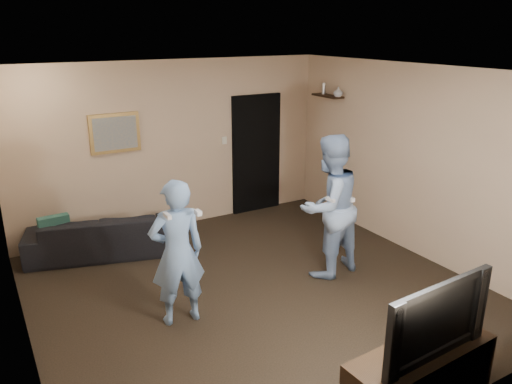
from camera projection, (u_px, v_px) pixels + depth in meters
ground at (256, 291)px, 6.05m from camera, size 5.00×5.00×0.00m
ceiling at (256, 72)px, 5.23m from camera, size 5.00×5.00×0.04m
wall_back at (174, 146)px, 7.69m from camera, size 5.00×0.04×2.60m
wall_front at (430, 282)px, 3.59m from camera, size 5.00×0.04×2.60m
wall_left at (14, 232)px, 4.45m from camera, size 0.04×5.00×2.60m
wall_right at (413, 161)px, 6.84m from camera, size 0.04×5.00×2.60m
sofa at (102, 234)px, 6.97m from camera, size 2.14×1.30×0.58m
throw_pillow at (55, 230)px, 6.62m from camera, size 0.40×0.15×0.39m
painting_frame at (115, 133)px, 7.15m from camera, size 0.72×0.05×0.57m
painting_canvas at (115, 133)px, 7.13m from camera, size 0.62×0.01×0.47m
doorway at (256, 154)px, 8.46m from camera, size 0.90×0.06×2.00m
light_switch at (224, 140)px, 8.08m from camera, size 0.08×0.02×0.12m
wall_shelf at (328, 96)px, 8.04m from camera, size 0.20×0.60×0.03m
shelf_vase at (338, 92)px, 7.80m from camera, size 0.18×0.18×0.15m
shelf_figurine at (324, 89)px, 8.10m from camera, size 0.06×0.06×0.18m
tv_console at (419, 375)px, 4.20m from camera, size 1.43×0.53×0.50m
television at (427, 315)px, 4.02m from camera, size 1.17×0.21×0.67m
wii_player_left at (177, 253)px, 5.21m from camera, size 0.62×0.51×1.60m
wii_player_right at (329, 206)px, 6.23m from camera, size 0.97×0.81×1.83m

